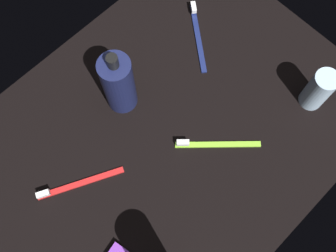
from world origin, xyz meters
TOP-DOWN VIEW (x-y plane):
  - ground_plane at (0.00, 0.00)cm, footprint 84.00×64.00cm
  - lotion_bottle at (-2.04, 12.08)cm, footprint 6.51×6.51cm
  - deodorant_stick at (27.14, -16.74)cm, footprint 5.05×5.05cm
  - toothbrush_red at (-21.62, 4.79)cm, footprint 16.72×8.93cm
  - toothbrush_navy at (21.48, 12.13)cm, footprint 11.81×15.09cm
  - toothbrush_lime at (4.44, -8.82)cm, footprint 13.82×13.33cm

SIDE VIEW (x-z plane):
  - ground_plane at x=0.00cm, z-range -1.20..0.00cm
  - toothbrush_red at x=-21.62cm, z-range -0.44..1.66cm
  - toothbrush_navy at x=21.48cm, z-range -0.44..1.66cm
  - toothbrush_lime at x=4.44cm, z-range -0.44..1.66cm
  - deodorant_stick at x=27.14cm, z-range 0.00..10.71cm
  - lotion_bottle at x=-2.04cm, z-range -1.22..17.49cm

